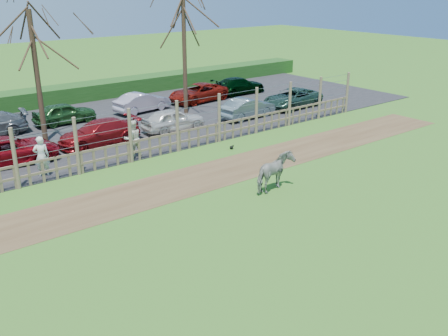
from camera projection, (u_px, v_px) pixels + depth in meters
ground at (246, 226)px, 16.74m from camera, size 120.00×120.00×0.00m
dirt_strip at (174, 185)px, 20.06m from camera, size 34.00×2.80×0.01m
asphalt at (75, 130)px, 27.43m from camera, size 44.00×13.00×0.04m
hedge at (32, 99)px, 32.41m from camera, size 46.00×2.00×1.10m
fence at (131, 145)px, 22.36m from camera, size 30.16×0.16×2.50m
tree_mid at (33, 45)px, 23.84m from camera, size 4.80×4.80×6.83m
tree_right at (184, 26)px, 29.28m from camera, size 4.80×4.80×7.35m
zebra at (275, 173)px, 19.30m from camera, size 1.92×1.20×1.50m
visitor_a at (41, 156)px, 20.64m from camera, size 0.72×0.58×1.72m
visitor_b at (133, 139)px, 22.97m from camera, size 0.89×0.72×1.72m
crow at (232, 147)px, 24.38m from camera, size 0.23×0.17×0.19m
car_2 at (9, 150)px, 22.20m from camera, size 4.47×2.34×1.20m
car_3 at (99, 133)px, 24.83m from camera, size 4.16×1.73×1.20m
car_4 at (173, 120)px, 27.17m from camera, size 3.57×1.53×1.20m
car_5 at (247, 108)px, 29.68m from camera, size 3.73×1.53×1.20m
car_6 at (292, 98)px, 32.17m from camera, size 4.46×2.32×1.20m
car_10 at (65, 113)px, 28.52m from camera, size 3.54×1.46×1.20m
car_11 at (142, 102)px, 31.12m from camera, size 3.78×1.75×1.20m
car_12 at (198, 93)px, 33.76m from camera, size 4.54×2.53×1.20m
car_13 at (239, 86)px, 36.09m from camera, size 4.14×1.69×1.20m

